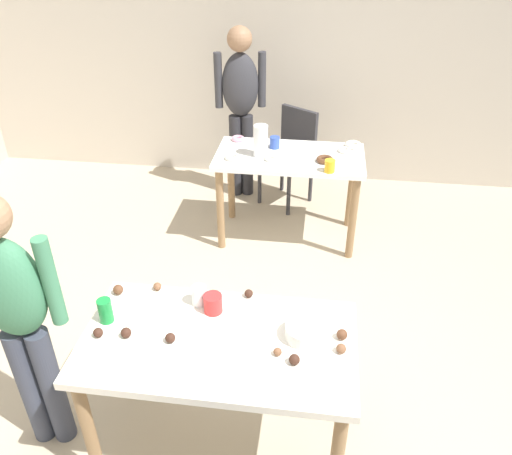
{
  "coord_description": "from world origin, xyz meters",
  "views": [
    {
      "loc": [
        0.31,
        -1.72,
        2.42
      ],
      "look_at": [
        -0.01,
        0.66,
        0.9
      ],
      "focal_mm": 36.11,
      "sensor_mm": 36.0,
      "label": 1
    }
  ],
  "objects_px": {
    "chair_far_table": "(291,151)",
    "soda_can": "(105,311)",
    "person_girl_near": "(16,311)",
    "mixing_bowl": "(305,331)",
    "dining_table_near": "(219,356)",
    "dining_table_far": "(289,169)",
    "pitcher_far": "(261,141)",
    "person_adult_far": "(241,99)"
  },
  "relations": [
    {
      "from": "mixing_bowl",
      "to": "pitcher_far",
      "type": "xyz_separation_m",
      "value": [
        -0.45,
        1.92,
        0.09
      ]
    },
    {
      "from": "dining_table_far",
      "to": "mixing_bowl",
      "type": "relative_size",
      "value": 6.42
    },
    {
      "from": "dining_table_far",
      "to": "chair_far_table",
      "type": "height_order",
      "value": "chair_far_table"
    },
    {
      "from": "person_girl_near",
      "to": "person_adult_far",
      "type": "relative_size",
      "value": 0.94
    },
    {
      "from": "chair_far_table",
      "to": "person_girl_near",
      "type": "xyz_separation_m",
      "value": [
        -1.04,
        -2.76,
        0.37
      ]
    },
    {
      "from": "chair_far_table",
      "to": "person_adult_far",
      "type": "distance_m",
      "value": 0.65
    },
    {
      "from": "chair_far_table",
      "to": "person_adult_far",
      "type": "height_order",
      "value": "person_adult_far"
    },
    {
      "from": "dining_table_near",
      "to": "mixing_bowl",
      "type": "relative_size",
      "value": 6.89
    },
    {
      "from": "mixing_bowl",
      "to": "dining_table_far",
      "type": "bearing_deg",
      "value": 96.48
    },
    {
      "from": "dining_table_near",
      "to": "soda_can",
      "type": "relative_size",
      "value": 10.19
    },
    {
      "from": "dining_table_far",
      "to": "chair_far_table",
      "type": "bearing_deg",
      "value": 92.46
    },
    {
      "from": "chair_far_table",
      "to": "soda_can",
      "type": "distance_m",
      "value": 2.75
    },
    {
      "from": "dining_table_near",
      "to": "dining_table_far",
      "type": "distance_m",
      "value": 2.05
    },
    {
      "from": "pitcher_far",
      "to": "soda_can",
      "type": "bearing_deg",
      "value": -103.88
    },
    {
      "from": "person_adult_far",
      "to": "mixing_bowl",
      "type": "relative_size",
      "value": 8.66
    },
    {
      "from": "pitcher_far",
      "to": "dining_table_far",
      "type": "bearing_deg",
      "value": 12.79
    },
    {
      "from": "pitcher_far",
      "to": "person_adult_far",
      "type": "bearing_deg",
      "value": 110.23
    },
    {
      "from": "mixing_bowl",
      "to": "pitcher_far",
      "type": "distance_m",
      "value": 1.98
    },
    {
      "from": "person_adult_far",
      "to": "mixing_bowl",
      "type": "bearing_deg",
      "value": -74.85
    },
    {
      "from": "dining_table_far",
      "to": "chair_far_table",
      "type": "relative_size",
      "value": 1.33
    },
    {
      "from": "dining_table_near",
      "to": "person_girl_near",
      "type": "relative_size",
      "value": 0.85
    },
    {
      "from": "person_adult_far",
      "to": "chair_far_table",
      "type": "bearing_deg",
      "value": -6.42
    },
    {
      "from": "dining_table_far",
      "to": "soda_can",
      "type": "height_order",
      "value": "soda_can"
    },
    {
      "from": "dining_table_near",
      "to": "pitcher_far",
      "type": "distance_m",
      "value": 2.01
    },
    {
      "from": "dining_table_far",
      "to": "person_adult_far",
      "type": "height_order",
      "value": "person_adult_far"
    },
    {
      "from": "chair_far_table",
      "to": "soda_can",
      "type": "height_order",
      "value": "soda_can"
    },
    {
      "from": "mixing_bowl",
      "to": "dining_table_near",
      "type": "bearing_deg",
      "value": -169.31
    },
    {
      "from": "person_adult_far",
      "to": "mixing_bowl",
      "type": "xyz_separation_m",
      "value": [
        0.72,
        -2.68,
        -0.16
      ]
    },
    {
      "from": "chair_far_table",
      "to": "mixing_bowl",
      "type": "bearing_deg",
      "value": -84.51
    },
    {
      "from": "dining_table_near",
      "to": "dining_table_far",
      "type": "bearing_deg",
      "value": 85.48
    },
    {
      "from": "person_adult_far",
      "to": "person_girl_near",
      "type": "bearing_deg",
      "value": -101.31
    },
    {
      "from": "dining_table_near",
      "to": "chair_far_table",
      "type": "height_order",
      "value": "chair_far_table"
    },
    {
      "from": "person_girl_near",
      "to": "mixing_bowl",
      "type": "distance_m",
      "value": 1.3
    },
    {
      "from": "dining_table_far",
      "to": "pitcher_far",
      "type": "distance_m",
      "value": 0.33
    },
    {
      "from": "person_girl_near",
      "to": "person_adult_far",
      "type": "distance_m",
      "value": 2.87
    },
    {
      "from": "chair_far_table",
      "to": "soda_can",
      "type": "relative_size",
      "value": 7.13
    },
    {
      "from": "soda_can",
      "to": "dining_table_far",
      "type": "bearing_deg",
      "value": 70.57
    },
    {
      "from": "dining_table_far",
      "to": "pitcher_far",
      "type": "xyz_separation_m",
      "value": [
        -0.22,
        -0.05,
        0.24
      ]
    },
    {
      "from": "soda_can",
      "to": "pitcher_far",
      "type": "xyz_separation_m",
      "value": [
        0.48,
        1.95,
        0.06
      ]
    },
    {
      "from": "dining_table_near",
      "to": "person_girl_near",
      "type": "xyz_separation_m",
      "value": [
        -0.9,
        -0.07,
        0.23
      ]
    },
    {
      "from": "dining_table_near",
      "to": "person_adult_far",
      "type": "xyz_separation_m",
      "value": [
        -0.34,
        2.75,
        0.3
      ]
    },
    {
      "from": "dining_table_near",
      "to": "dining_table_far",
      "type": "relative_size",
      "value": 1.07
    }
  ]
}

